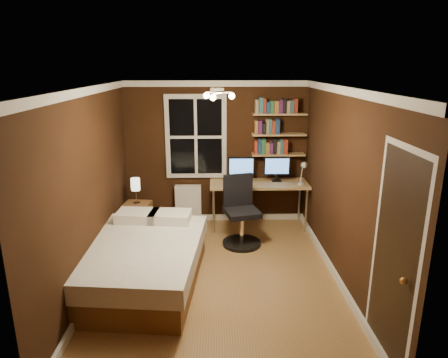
{
  "coord_description": "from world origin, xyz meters",
  "views": [
    {
      "loc": [
        -0.04,
        -4.8,
        2.75
      ],
      "look_at": [
        0.1,
        0.45,
        1.25
      ],
      "focal_mm": 32.0,
      "sensor_mm": 36.0,
      "label": 1
    }
  ],
  "objects_px": {
    "bed": "(141,262)",
    "monitor_right": "(277,169)",
    "bedside_lamp": "(136,191)",
    "office_chair": "(241,218)",
    "monitor_left": "(241,169)",
    "desk": "(259,186)",
    "nightstand": "(138,218)",
    "desk_lamp": "(303,173)",
    "radiator": "(188,204)"
  },
  "relations": [
    {
      "from": "nightstand",
      "to": "radiator",
      "type": "height_order",
      "value": "radiator"
    },
    {
      "from": "desk",
      "to": "desk_lamp",
      "type": "xyz_separation_m",
      "value": [
        0.71,
        -0.18,
        0.28
      ]
    },
    {
      "from": "nightstand",
      "to": "desk_lamp",
      "type": "relative_size",
      "value": 1.19
    },
    {
      "from": "radiator",
      "to": "desk_lamp",
      "type": "xyz_separation_m",
      "value": [
        1.95,
        -0.39,
        0.67
      ]
    },
    {
      "from": "bed",
      "to": "desk",
      "type": "relative_size",
      "value": 1.31
    },
    {
      "from": "bedside_lamp",
      "to": "office_chair",
      "type": "height_order",
      "value": "office_chair"
    },
    {
      "from": "monitor_left",
      "to": "desk_lamp",
      "type": "distance_m",
      "value": 1.04
    },
    {
      "from": "desk",
      "to": "monitor_right",
      "type": "relative_size",
      "value": 3.68
    },
    {
      "from": "desk_lamp",
      "to": "monitor_left",
      "type": "bearing_deg",
      "value": 165.49
    },
    {
      "from": "nightstand",
      "to": "office_chair",
      "type": "relative_size",
      "value": 0.48
    },
    {
      "from": "desk_lamp",
      "to": "bed",
      "type": "bearing_deg",
      "value": -145.19
    },
    {
      "from": "monitor_left",
      "to": "monitor_right",
      "type": "bearing_deg",
      "value": 0.0
    },
    {
      "from": "bedside_lamp",
      "to": "radiator",
      "type": "bearing_deg",
      "value": 28.86
    },
    {
      "from": "desk_lamp",
      "to": "office_chair",
      "type": "distance_m",
      "value": 1.33
    },
    {
      "from": "monitor_left",
      "to": "monitor_right",
      "type": "distance_m",
      "value": 0.62
    },
    {
      "from": "radiator",
      "to": "monitor_right",
      "type": "xyz_separation_m",
      "value": [
        1.55,
        -0.13,
        0.67
      ]
    },
    {
      "from": "radiator",
      "to": "desk",
      "type": "distance_m",
      "value": 1.32
    },
    {
      "from": "office_chair",
      "to": "radiator",
      "type": "bearing_deg",
      "value": 119.5
    },
    {
      "from": "nightstand",
      "to": "monitor_right",
      "type": "relative_size",
      "value": 1.15
    },
    {
      "from": "bed",
      "to": "bedside_lamp",
      "type": "xyz_separation_m",
      "value": [
        -0.34,
        1.63,
        0.44
      ]
    },
    {
      "from": "desk",
      "to": "office_chair",
      "type": "bearing_deg",
      "value": -116.63
    },
    {
      "from": "bed",
      "to": "desk_lamp",
      "type": "bearing_deg",
      "value": 40.46
    },
    {
      "from": "monitor_right",
      "to": "bedside_lamp",
      "type": "bearing_deg",
      "value": -172.18
    },
    {
      "from": "bed",
      "to": "radiator",
      "type": "xyz_separation_m",
      "value": [
        0.49,
        2.09,
        0.04
      ]
    },
    {
      "from": "desk_lamp",
      "to": "office_chair",
      "type": "relative_size",
      "value": 0.4
    },
    {
      "from": "monitor_left",
      "to": "desk",
      "type": "bearing_deg",
      "value": -15.53
    },
    {
      "from": "office_chair",
      "to": "desk_lamp",
      "type": "bearing_deg",
      "value": 12.38
    },
    {
      "from": "radiator",
      "to": "desk",
      "type": "height_order",
      "value": "desk"
    },
    {
      "from": "desk",
      "to": "nightstand",
      "type": "bearing_deg",
      "value": -173.3
    },
    {
      "from": "nightstand",
      "to": "desk",
      "type": "xyz_separation_m",
      "value": [
        2.07,
        0.24,
        0.48
      ]
    },
    {
      "from": "radiator",
      "to": "desk_lamp",
      "type": "relative_size",
      "value": 1.56
    },
    {
      "from": "bedside_lamp",
      "to": "monitor_right",
      "type": "relative_size",
      "value": 0.95
    },
    {
      "from": "nightstand",
      "to": "monitor_right",
      "type": "height_order",
      "value": "monitor_right"
    },
    {
      "from": "desk",
      "to": "office_chair",
      "type": "height_order",
      "value": "office_chair"
    },
    {
      "from": "bedside_lamp",
      "to": "office_chair",
      "type": "relative_size",
      "value": 0.39
    },
    {
      "from": "nightstand",
      "to": "bedside_lamp",
      "type": "height_order",
      "value": "bedside_lamp"
    },
    {
      "from": "bed",
      "to": "office_chair",
      "type": "relative_size",
      "value": 2.0
    },
    {
      "from": "desk",
      "to": "monitor_left",
      "type": "distance_m",
      "value": 0.42
    },
    {
      "from": "bed",
      "to": "nightstand",
      "type": "relative_size",
      "value": 4.2
    },
    {
      "from": "monitor_left",
      "to": "monitor_right",
      "type": "relative_size",
      "value": 1.0
    },
    {
      "from": "bedside_lamp",
      "to": "office_chair",
      "type": "bearing_deg",
      "value": -15.21
    },
    {
      "from": "radiator",
      "to": "desk_lamp",
      "type": "bearing_deg",
      "value": -11.41
    },
    {
      "from": "radiator",
      "to": "bedside_lamp",
      "type": "bearing_deg",
      "value": -151.14
    },
    {
      "from": "monitor_right",
      "to": "office_chair",
      "type": "xyz_separation_m",
      "value": [
        -0.67,
        -0.79,
        -0.58
      ]
    },
    {
      "from": "bed",
      "to": "office_chair",
      "type": "xyz_separation_m",
      "value": [
        1.37,
        1.16,
        0.13
      ]
    },
    {
      "from": "nightstand",
      "to": "bedside_lamp",
      "type": "relative_size",
      "value": 1.21
    },
    {
      "from": "nightstand",
      "to": "monitor_left",
      "type": "height_order",
      "value": "monitor_left"
    },
    {
      "from": "bed",
      "to": "monitor_right",
      "type": "relative_size",
      "value": 4.83
    },
    {
      "from": "desk",
      "to": "desk_lamp",
      "type": "relative_size",
      "value": 3.82
    },
    {
      "from": "monitor_left",
      "to": "nightstand",
      "type": "bearing_deg",
      "value": -169.51
    }
  ]
}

